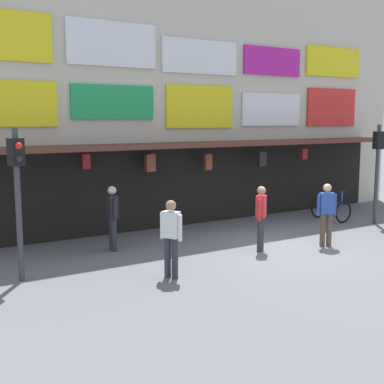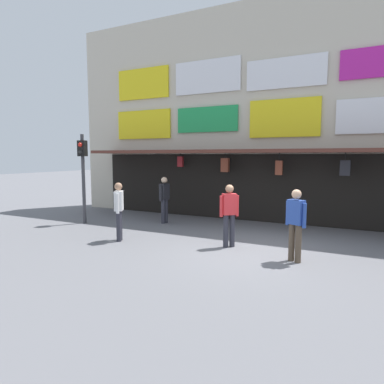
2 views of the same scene
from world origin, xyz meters
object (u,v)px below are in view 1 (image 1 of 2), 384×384
at_px(pedestrian_in_yellow, 112,215).
at_px(pedestrian_in_green, 327,211).
at_px(traffic_light_far, 377,158).
at_px(bicycle_parked, 331,209).
at_px(pedestrian_in_white, 171,234).
at_px(pedestrian_in_black, 261,215).
at_px(traffic_light_near, 17,180).

height_order(pedestrian_in_yellow, pedestrian_in_green, same).
bearing_deg(traffic_light_far, bicycle_parked, 124.72).
bearing_deg(traffic_light_far, pedestrian_in_yellow, 171.62).
distance_m(traffic_light_far, bicycle_parked, 2.23).
xyz_separation_m(traffic_light_far, pedestrian_in_white, (-8.45, -1.51, -1.19)).
xyz_separation_m(pedestrian_in_black, pedestrian_in_white, (-3.07, -0.75, 0.00)).
bearing_deg(pedestrian_in_white, pedestrian_in_green, 2.64).
bearing_deg(pedestrian_in_green, pedestrian_in_white, -177.36).
distance_m(pedestrian_in_yellow, pedestrian_in_black, 3.79).
height_order(traffic_light_far, pedestrian_in_green, traffic_light_far).
relative_size(pedestrian_in_black, pedestrian_in_white, 1.00).
height_order(traffic_light_near, pedestrian_in_black, traffic_light_near).
bearing_deg(traffic_light_far, pedestrian_in_black, -172.06).
distance_m(bicycle_parked, pedestrian_in_yellow, 7.82).
distance_m(traffic_light_far, pedestrian_in_green, 3.99).
bearing_deg(traffic_light_far, traffic_light_near, -179.90).
xyz_separation_m(traffic_light_near, pedestrian_in_white, (2.76, -1.49, -1.19)).
distance_m(traffic_light_far, pedestrian_in_black, 5.57).
bearing_deg(bicycle_parked, pedestrian_in_green, -139.07).
xyz_separation_m(pedestrian_in_black, pedestrian_in_green, (1.80, -0.53, 0.00)).
bearing_deg(traffic_light_near, pedestrian_in_white, -28.34).
relative_size(bicycle_parked, pedestrian_in_green, 0.70).
distance_m(traffic_light_far, pedestrian_in_yellow, 8.77).
bearing_deg(pedestrian_in_yellow, bicycle_parked, -0.91).
height_order(pedestrian_in_black, pedestrian_in_white, same).
bearing_deg(pedestrian_in_white, pedestrian_in_yellow, 92.95).
xyz_separation_m(traffic_light_near, pedestrian_in_green, (7.62, -1.26, -1.19)).
relative_size(bicycle_parked, pedestrian_in_yellow, 0.70).
bearing_deg(pedestrian_in_yellow, traffic_light_far, -8.38).
height_order(pedestrian_in_yellow, pedestrian_in_black, same).
distance_m(traffic_light_near, pedestrian_in_white, 3.35).
xyz_separation_m(bicycle_parked, pedestrian_in_yellow, (-7.80, 0.12, 0.55)).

